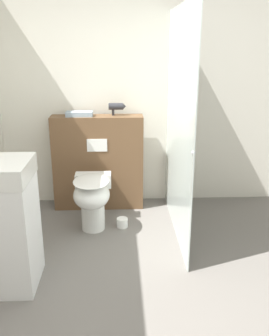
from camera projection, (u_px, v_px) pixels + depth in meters
ground_plane at (133, 328)px, 2.53m from camera, size 12.00×12.00×0.00m
wall_back at (126, 97)px, 4.27m from camera, size 8.00×0.06×2.50m
partition_panel at (98, 162)px, 4.27m from camera, size 1.02×0.25×1.07m
shower_glass at (178, 126)px, 3.56m from camera, size 0.04×1.59×2.17m
toilet at (92, 197)px, 3.75m from camera, size 0.37×0.60×0.57m
hair_drier at (117, 107)px, 4.11m from camera, size 0.19×0.07×0.14m
folded_towel at (79, 114)px, 4.08m from camera, size 0.29×0.14×0.05m
spare_toilet_roll at (122, 223)px, 3.91m from camera, size 0.12×0.12×0.10m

